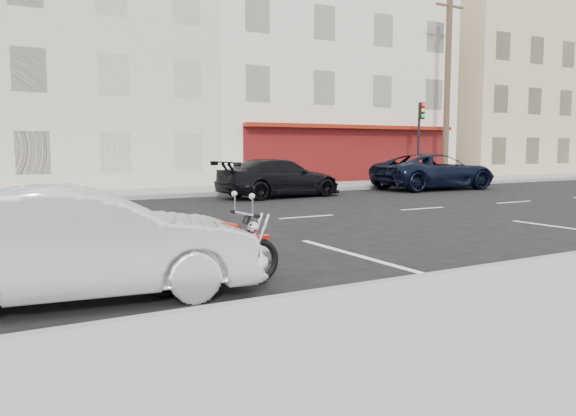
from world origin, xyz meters
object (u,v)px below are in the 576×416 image
at_px(traffic_light, 420,132).
at_px(suv_far, 434,172).
at_px(car_far, 279,178).
at_px(utility_pole, 447,88).
at_px(fire_hydrant, 393,174).
at_px(motorcycle, 260,251).
at_px(sedan_silver, 83,244).

distance_m(traffic_light, suv_far, 3.74).
bearing_deg(car_far, utility_pole, -80.09).
height_order(fire_hydrant, motorcycle, motorcycle).
height_order(traffic_light, fire_hydrant, traffic_light).
height_order(utility_pole, motorcycle, utility_pole).
bearing_deg(motorcycle, fire_hydrant, 39.90).
bearing_deg(car_far, motorcycle, 144.81).
height_order(utility_pole, traffic_light, utility_pole).
bearing_deg(fire_hydrant, motorcycle, -134.92).
distance_m(utility_pole, traffic_light, 2.97).
height_order(sedan_silver, car_far, car_far).
relative_size(sedan_silver, car_far, 0.86).
bearing_deg(traffic_light, sedan_silver, -142.28).
xyz_separation_m(fire_hydrant, motorcycle, (-14.25, -14.29, -0.09)).
distance_m(utility_pole, suv_far, 6.24).
bearing_deg(motorcycle, traffic_light, 36.70).
height_order(traffic_light, suv_far, traffic_light).
relative_size(motorcycle, suv_far, 0.35).
relative_size(traffic_light, motorcycle, 1.99).
distance_m(traffic_light, sedan_silver, 22.74).
relative_size(sedan_silver, suv_far, 0.74).
xyz_separation_m(suv_far, car_far, (-7.60, -0.02, -0.07)).
xyz_separation_m(utility_pole, sedan_silver, (-19.93, -14.13, -4.07)).
xyz_separation_m(sedan_silver, suv_far, (16.23, 11.06, 0.09)).
height_order(fire_hydrant, suv_far, suv_far).
distance_m(fire_hydrant, suv_far, 2.99).
distance_m(sedan_silver, suv_far, 19.64).
xyz_separation_m(fire_hydrant, car_far, (-7.80, -3.00, 0.16)).
height_order(motorcycle, suv_far, suv_far).
distance_m(motorcycle, car_far, 13.01).
xyz_separation_m(utility_pole, fire_hydrant, (-3.50, -0.10, -4.21)).
xyz_separation_m(motorcycle, car_far, (6.46, 11.29, 0.25)).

